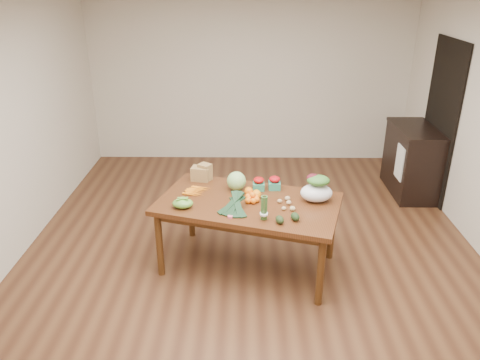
{
  "coord_description": "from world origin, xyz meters",
  "views": [
    {
      "loc": [
        -0.07,
        -4.33,
        2.81
      ],
      "look_at": [
        -0.12,
        0.0,
        0.9
      ],
      "focal_mm": 35.0,
      "sensor_mm": 36.0,
      "label": 1
    }
  ],
  "objects_px": {
    "paper_bag": "(201,172)",
    "kale_bunch": "(233,205)",
    "salad_bag": "(317,190)",
    "dining_table": "(248,234)",
    "cabinet": "(412,160)",
    "mandarin_cluster": "(253,196)",
    "cabbage": "(236,181)",
    "asparagus_bundle": "(264,208)"
  },
  "relations": [
    {
      "from": "cabinet",
      "to": "paper_bag",
      "type": "relative_size",
      "value": 3.95
    },
    {
      "from": "paper_bag",
      "to": "cabbage",
      "type": "height_order",
      "value": "cabbage"
    },
    {
      "from": "cabinet",
      "to": "paper_bag",
      "type": "height_order",
      "value": "cabinet"
    },
    {
      "from": "cabbage",
      "to": "cabinet",
      "type": "bearing_deg",
      "value": 33.65
    },
    {
      "from": "kale_bunch",
      "to": "asparagus_bundle",
      "type": "distance_m",
      "value": 0.32
    },
    {
      "from": "kale_bunch",
      "to": "salad_bag",
      "type": "xyz_separation_m",
      "value": [
        0.81,
        0.27,
        0.04
      ]
    },
    {
      "from": "cabbage",
      "to": "mandarin_cluster",
      "type": "relative_size",
      "value": 1.1
    },
    {
      "from": "dining_table",
      "to": "mandarin_cluster",
      "type": "xyz_separation_m",
      "value": [
        0.04,
        0.02,
        0.42
      ]
    },
    {
      "from": "paper_bag",
      "to": "mandarin_cluster",
      "type": "height_order",
      "value": "paper_bag"
    },
    {
      "from": "kale_bunch",
      "to": "salad_bag",
      "type": "bearing_deg",
      "value": 34.48
    },
    {
      "from": "kale_bunch",
      "to": "salad_bag",
      "type": "distance_m",
      "value": 0.86
    },
    {
      "from": "cabbage",
      "to": "salad_bag",
      "type": "bearing_deg",
      "value": -17.79
    },
    {
      "from": "cabinet",
      "to": "salad_bag",
      "type": "height_order",
      "value": "salad_bag"
    },
    {
      "from": "cabinet",
      "to": "asparagus_bundle",
      "type": "xyz_separation_m",
      "value": [
        -2.11,
        -2.24,
        0.4
      ]
    },
    {
      "from": "dining_table",
      "to": "asparagus_bundle",
      "type": "height_order",
      "value": "asparagus_bundle"
    },
    {
      "from": "paper_bag",
      "to": "salad_bag",
      "type": "distance_m",
      "value": 1.29
    },
    {
      "from": "asparagus_bundle",
      "to": "salad_bag",
      "type": "distance_m",
      "value": 0.67
    },
    {
      "from": "cabinet",
      "to": "mandarin_cluster",
      "type": "height_order",
      "value": "cabinet"
    },
    {
      "from": "asparagus_bundle",
      "to": "kale_bunch",
      "type": "bearing_deg",
      "value": 170.71
    },
    {
      "from": "paper_bag",
      "to": "salad_bag",
      "type": "xyz_separation_m",
      "value": [
        1.19,
        -0.5,
        0.03
      ]
    },
    {
      "from": "dining_table",
      "to": "mandarin_cluster",
      "type": "distance_m",
      "value": 0.43
    },
    {
      "from": "dining_table",
      "to": "mandarin_cluster",
      "type": "relative_size",
      "value": 9.79
    },
    {
      "from": "cabbage",
      "to": "kale_bunch",
      "type": "height_order",
      "value": "cabbage"
    },
    {
      "from": "cabinet",
      "to": "cabbage",
      "type": "relative_size",
      "value": 5.15
    },
    {
      "from": "salad_bag",
      "to": "paper_bag",
      "type": "bearing_deg",
      "value": 157.09
    },
    {
      "from": "paper_bag",
      "to": "kale_bunch",
      "type": "height_order",
      "value": "paper_bag"
    },
    {
      "from": "cabinet",
      "to": "mandarin_cluster",
      "type": "xyz_separation_m",
      "value": [
        -2.21,
        -1.84,
        0.33
      ]
    },
    {
      "from": "paper_bag",
      "to": "kale_bunch",
      "type": "bearing_deg",
      "value": -63.9
    },
    {
      "from": "dining_table",
      "to": "kale_bunch",
      "type": "relative_size",
      "value": 4.4
    },
    {
      "from": "paper_bag",
      "to": "salad_bag",
      "type": "height_order",
      "value": "salad_bag"
    },
    {
      "from": "cabinet",
      "to": "kale_bunch",
      "type": "relative_size",
      "value": 2.55
    },
    {
      "from": "dining_table",
      "to": "salad_bag",
      "type": "bearing_deg",
      "value": 18.35
    },
    {
      "from": "paper_bag",
      "to": "dining_table",
      "type": "bearing_deg",
      "value": -45.37
    },
    {
      "from": "mandarin_cluster",
      "to": "salad_bag",
      "type": "relative_size",
      "value": 0.57
    },
    {
      "from": "cabbage",
      "to": "asparagus_bundle",
      "type": "bearing_deg",
      "value": -68.12
    },
    {
      "from": "mandarin_cluster",
      "to": "kale_bunch",
      "type": "height_order",
      "value": "kale_bunch"
    },
    {
      "from": "mandarin_cluster",
      "to": "kale_bunch",
      "type": "relative_size",
      "value": 0.45
    },
    {
      "from": "salad_bag",
      "to": "dining_table",
      "type": "bearing_deg",
      "value": -178.07
    },
    {
      "from": "cabinet",
      "to": "cabbage",
      "type": "distance_m",
      "value": 2.88
    },
    {
      "from": "mandarin_cluster",
      "to": "asparagus_bundle",
      "type": "xyz_separation_m",
      "value": [
        0.1,
        -0.39,
        0.08
      ]
    },
    {
      "from": "dining_table",
      "to": "salad_bag",
      "type": "relative_size",
      "value": 5.56
    },
    {
      "from": "paper_bag",
      "to": "mandarin_cluster",
      "type": "relative_size",
      "value": 1.44
    }
  ]
}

